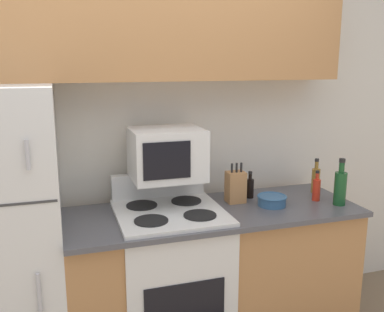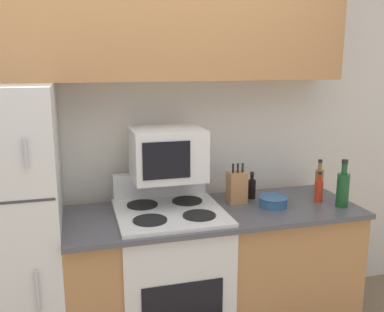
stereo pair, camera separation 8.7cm
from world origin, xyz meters
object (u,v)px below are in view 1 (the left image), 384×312
at_px(knife_block, 236,187).
at_px(bottle_soy_sauce, 250,187).
at_px(bottle_vinegar, 316,179).
at_px(bowl, 272,200).
at_px(stove, 171,278).
at_px(bottle_wine_green, 340,187).
at_px(microwave, 167,154).
at_px(bottle_hot_sauce, 316,189).

bearing_deg(knife_block, bottle_soy_sauce, 23.22).
bearing_deg(knife_block, bottle_vinegar, 2.39).
bearing_deg(bowl, bottle_soy_sauce, 108.86).
bearing_deg(stove, bottle_soy_sauce, 14.07).
distance_m(bottle_wine_green, bottle_soy_sauce, 0.57).
xyz_separation_m(knife_block, bowl, (0.19, -0.13, -0.07)).
height_order(microwave, bottle_soy_sauce, microwave).
bearing_deg(bottle_vinegar, microwave, 179.85).
distance_m(stove, bottle_vinegar, 1.19).
bearing_deg(bottle_wine_green, bottle_soy_sauce, 147.81).
relative_size(bowl, bottle_wine_green, 0.62).
bearing_deg(microwave, bottle_hot_sauce, -9.20).
relative_size(microwave, bottle_vinegar, 1.79).
bearing_deg(microwave, bottle_wine_green, -14.67).
height_order(bottle_vinegar, bottle_soy_sauce, bottle_vinegar).
bearing_deg(bowl, stove, 176.40).
bearing_deg(microwave, bottle_soy_sauce, 2.65).
bearing_deg(stove, bottle_hot_sauce, -2.03).
height_order(microwave, bottle_wine_green, microwave).
bearing_deg(knife_block, bottle_hot_sauce, -13.87).
height_order(bottle_vinegar, bottle_wine_green, bottle_wine_green).
bearing_deg(bottle_vinegar, bottle_soy_sauce, 176.54).
bearing_deg(bottle_vinegar, bottle_hot_sauce, -121.51).
relative_size(microwave, bottle_wine_green, 1.43).
distance_m(bottle_hot_sauce, bottle_vinegar, 0.18).
bearing_deg(bottle_wine_green, bowl, 164.73).
distance_m(microwave, bowl, 0.73).
height_order(knife_block, bowl, knife_block).
distance_m(knife_block, bottle_soy_sauce, 0.14).
xyz_separation_m(bowl, bottle_vinegar, (0.42, 0.16, 0.06)).
distance_m(stove, bottle_hot_sauce, 1.10).
height_order(stove, bottle_wine_green, bottle_wine_green).
xyz_separation_m(stove, bottle_hot_sauce, (0.98, -0.03, 0.49)).
xyz_separation_m(bowl, bottle_soy_sauce, (-0.06, 0.19, 0.04)).
height_order(stove, bottle_soy_sauce, stove).
relative_size(stove, bottle_soy_sauce, 5.93).
bearing_deg(bottle_soy_sauce, microwave, -177.35).
relative_size(stove, bottle_vinegar, 4.45).
relative_size(bottle_vinegar, bottle_soy_sauce, 1.33).
xyz_separation_m(bottle_vinegar, bottle_soy_sauce, (-0.48, 0.03, -0.02)).
xyz_separation_m(knife_block, bottle_wine_green, (0.61, -0.25, 0.02)).
relative_size(bowl, bottle_vinegar, 0.78).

